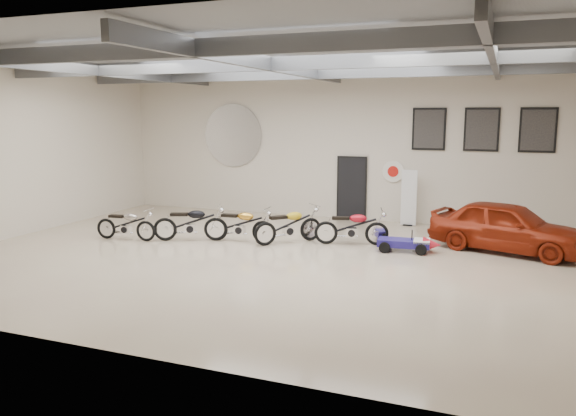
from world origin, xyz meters
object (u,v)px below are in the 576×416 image
at_px(motorcycle_black, 190,222).
at_px(motorcycle_gold, 240,224).
at_px(motorcycle_silver, 126,224).
at_px(vintage_car, 507,227).
at_px(motorcycle_yellow, 288,225).
at_px(motorcycle_red, 351,226).
at_px(banner_stand, 409,198).
at_px(go_kart, 409,241).

height_order(motorcycle_black, motorcycle_gold, motorcycle_black).
distance_m(motorcycle_silver, vintage_car, 10.49).
height_order(motorcycle_yellow, motorcycle_red, motorcycle_yellow).
bearing_deg(motorcycle_black, motorcycle_yellow, -6.97).
bearing_deg(banner_stand, motorcycle_red, -107.23).
height_order(motorcycle_silver, motorcycle_gold, motorcycle_gold).
distance_m(motorcycle_red, vintage_car, 4.07).
height_order(motorcycle_black, motorcycle_yellow, motorcycle_black).
bearing_deg(motorcycle_red, motorcycle_yellow, 178.81).
bearing_deg(motorcycle_black, motorcycle_gold, -6.09).
bearing_deg(motorcycle_silver, go_kart, 5.43).
distance_m(banner_stand, go_kart, 3.63).
bearing_deg(banner_stand, motorcycle_black, -140.48).
bearing_deg(motorcycle_black, vintage_car, -9.44).
relative_size(motorcycle_silver, motorcycle_black, 0.89).
bearing_deg(motorcycle_gold, go_kart, 2.86).
bearing_deg(motorcycle_red, motorcycle_gold, 178.68).
relative_size(go_kart, vintage_car, 0.42).
xyz_separation_m(motorcycle_yellow, vintage_car, (5.70, 1.17, 0.14)).
height_order(motorcycle_black, vintage_car, vintage_car).
height_order(motorcycle_silver, motorcycle_black, motorcycle_black).
bearing_deg(go_kart, motorcycle_gold, -178.49).
bearing_deg(motorcycle_red, banner_stand, 56.89).
height_order(motorcycle_gold, motorcycle_red, motorcycle_red).
xyz_separation_m(motorcycle_silver, vintage_car, (10.19, 2.50, 0.20)).
relative_size(motorcycle_black, motorcycle_gold, 1.03).
distance_m(motorcycle_silver, motorcycle_yellow, 4.68).
relative_size(banner_stand, motorcycle_black, 0.89).
xyz_separation_m(motorcycle_black, go_kart, (6.04, 0.95, -0.23)).
bearing_deg(motorcycle_yellow, vintage_car, -35.86).
bearing_deg(motorcycle_gold, motorcycle_yellow, 10.41).
relative_size(motorcycle_yellow, go_kart, 1.23).
height_order(motorcycle_gold, vintage_car, vintage_car).
bearing_deg(go_kart, motorcycle_silver, -174.11).
relative_size(motorcycle_gold, vintage_car, 0.51).
height_order(motorcycle_gold, motorcycle_yellow, motorcycle_yellow).
relative_size(banner_stand, motorcycle_red, 0.92).
bearing_deg(motorcycle_black, banner_stand, 17.23).
distance_m(motorcycle_yellow, go_kart, 3.34).
distance_m(motorcycle_gold, motorcycle_yellow, 1.38).
bearing_deg(vintage_car, motorcycle_silver, 120.79).
relative_size(motorcycle_gold, go_kart, 1.20).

